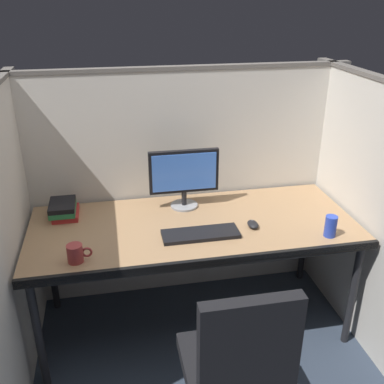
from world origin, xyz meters
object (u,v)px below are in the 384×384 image
at_px(desk, 194,232).
at_px(coffee_mug, 76,253).
at_px(monitor_center, 184,175).
at_px(keyboard_main, 201,234).
at_px(book_stack, 64,209).
at_px(soda_can, 331,226).
at_px(computer_mouse, 253,224).

relative_size(desk, coffee_mug, 15.08).
bearing_deg(desk, monitor_center, 93.60).
height_order(monitor_center, keyboard_main, monitor_center).
distance_m(monitor_center, book_stack, 0.75).
relative_size(book_stack, soda_can, 1.80).
height_order(computer_mouse, coffee_mug, coffee_mug).
xyz_separation_m(desk, monitor_center, (-0.02, 0.24, 0.27)).
bearing_deg(coffee_mug, computer_mouse, 9.84).
relative_size(monitor_center, keyboard_main, 1.00).
height_order(keyboard_main, book_stack, book_stack).
distance_m(coffee_mug, book_stack, 0.52).
distance_m(desk, keyboard_main, 0.15).
distance_m(monitor_center, soda_can, 0.91).
bearing_deg(desk, keyboard_main, -85.71).
xyz_separation_m(keyboard_main, computer_mouse, (0.32, 0.04, 0.01)).
relative_size(coffee_mug, soda_can, 1.03).
xyz_separation_m(keyboard_main, book_stack, (-0.76, 0.39, 0.04)).
bearing_deg(keyboard_main, desk, 94.29).
height_order(desk, book_stack, book_stack).
distance_m(book_stack, soda_can, 1.56).
bearing_deg(soda_can, coffee_mug, 179.66).
bearing_deg(keyboard_main, coffee_mug, -168.88).
xyz_separation_m(computer_mouse, book_stack, (-1.08, 0.35, 0.03)).
distance_m(computer_mouse, book_stack, 1.13).
height_order(computer_mouse, book_stack, book_stack).
bearing_deg(book_stack, soda_can, -19.71).
xyz_separation_m(desk, soda_can, (0.71, -0.27, 0.11)).
bearing_deg(keyboard_main, book_stack, 153.12).
height_order(monitor_center, computer_mouse, monitor_center).
height_order(keyboard_main, coffee_mug, coffee_mug).
relative_size(keyboard_main, coffee_mug, 3.41).
height_order(desk, keyboard_main, keyboard_main).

